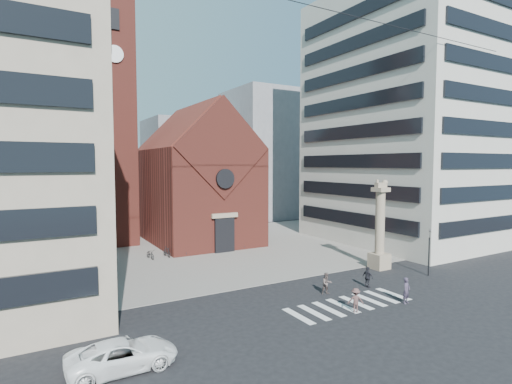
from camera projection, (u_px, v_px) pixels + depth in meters
ground at (317, 294)px, 31.20m from camera, size 120.00×120.00×0.00m
piazza at (217, 249)px, 47.63m from camera, size 46.00×30.00×0.05m
zebra_crossing at (349, 304)px, 28.88m from camera, size 10.20×3.20×0.01m
church at (197, 181)px, 52.29m from camera, size 12.00×16.65×18.00m
campanile at (112, 119)px, 49.33m from camera, size 5.50×5.50×31.20m
building_right at (405, 119)px, 52.40m from camera, size 18.00×22.00×32.00m
bg_block_left at (21, 158)px, 55.07m from camera, size 16.00×14.00×22.00m
bg_block_mid at (188, 170)px, 72.47m from camera, size 14.00×12.00×18.00m
bg_block_right at (271, 155)px, 77.63m from camera, size 16.00×14.00×24.00m
lion_column at (380, 233)px, 38.54m from camera, size 1.63×1.60×8.68m
traffic_light at (429, 251)px, 36.15m from camera, size 0.13×0.16×4.30m
white_car at (123, 355)px, 19.65m from camera, size 5.33×2.46×1.48m
pedestrian_0 at (406, 290)px, 29.01m from camera, size 0.78×0.60×1.91m
pedestrian_1 at (327, 283)px, 31.09m from camera, size 0.93×0.79×1.69m
pedestrian_2 at (368, 277)px, 32.77m from camera, size 0.53×1.04×1.71m
pedestrian_3 at (356, 300)px, 27.29m from camera, size 1.23×1.13×1.67m
scooter_0 at (150, 254)px, 42.55m from camera, size 0.87×1.96×1.00m
scooter_1 at (167, 252)px, 43.45m from camera, size 0.72×1.89×1.11m
scooter_2 at (183, 250)px, 44.35m from camera, size 0.87×1.96×1.00m
scooter_3 at (198, 248)px, 45.25m from camera, size 0.72×1.89×1.11m
scooter_4 at (213, 247)px, 46.15m from camera, size 0.87×1.96×1.00m
scooter_5 at (227, 245)px, 47.05m from camera, size 0.72×1.89×1.11m
scooter_6 at (240, 244)px, 47.95m from camera, size 0.87×1.96×1.00m
scooter_7 at (253, 242)px, 48.85m from camera, size 0.72×1.89×1.11m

